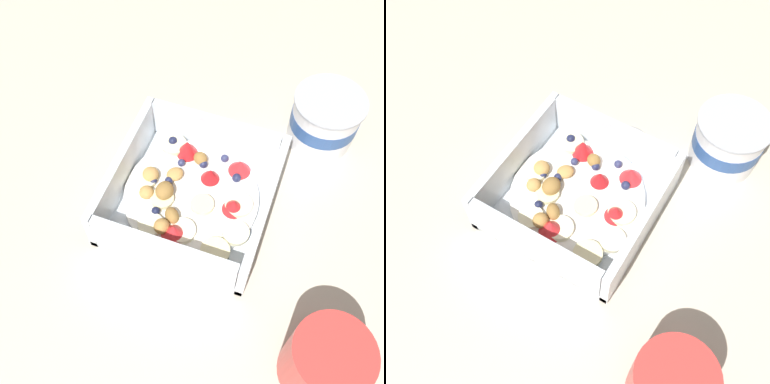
# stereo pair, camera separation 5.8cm
# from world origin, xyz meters

# --- Properties ---
(ground_plane) EXTENTS (2.40, 2.40, 0.00)m
(ground_plane) POSITION_xyz_m (0.00, 0.00, 0.00)
(ground_plane) COLOR beige
(fruit_bowl) EXTENTS (0.19, 0.19, 0.07)m
(fruit_bowl) POSITION_xyz_m (-0.02, 0.00, 0.02)
(fruit_bowl) COLOR white
(fruit_bowl) RESTS_ON ground
(spoon) EXTENTS (0.04, 0.17, 0.01)m
(spoon) POSITION_xyz_m (-0.16, 0.04, 0.00)
(spoon) COLOR silver
(spoon) RESTS_ON ground
(yogurt_cup) EXTENTS (0.10, 0.10, 0.08)m
(yogurt_cup) POSITION_xyz_m (-0.18, 0.13, 0.04)
(yogurt_cup) COLOR white
(yogurt_cup) RESTS_ON ground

